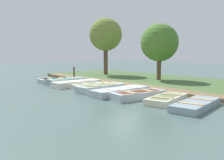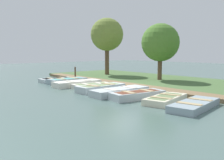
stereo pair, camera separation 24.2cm
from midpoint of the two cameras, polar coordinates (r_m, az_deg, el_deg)
The scene contains 15 objects.
ground_plane at distance 16.39m, azimuth 1.37°, elevation -2.15°, with size 80.00×80.00×0.00m, color #4C6660.
shore_bank at distance 20.09m, azimuth 11.87°, elevation -0.38°, with size 8.00×24.00×0.21m.
dock_walkway at distance 17.24m, azimuth 4.41°, elevation -1.38°, with size 1.22×22.14×0.21m.
rowboat_0 at distance 20.84m, azimuth -13.09°, elevation 0.00°, with size 2.73×1.27×0.34m.
rowboat_1 at distance 19.64m, azimuth -10.69°, elevation -0.20°, with size 3.00×1.26×0.42m.
rowboat_2 at distance 18.04m, azimuth -8.43°, elevation -0.76°, with size 3.52×1.22×0.41m.
rowboat_3 at distance 16.93m, azimuth -5.11°, elevation -1.33°, with size 2.78×1.53×0.34m.
rowboat_4 at distance 15.63m, azimuth -2.98°, elevation -1.80°, with size 3.24×1.23×0.42m.
rowboat_5 at distance 14.34m, azimuth 1.44°, elevation -2.60°, with size 3.62×1.30×0.40m.
rowboat_6 at distance 13.25m, azimuth 5.53°, elevation -3.37°, with size 3.17×1.55×0.41m.
rowboat_7 at distance 12.53m, azimuth 11.86°, elevation -4.25°, with size 3.00×1.76×0.33m.
rowboat_8 at distance 11.55m, azimuth 18.08°, elevation -5.35°, with size 3.35×1.68×0.33m.
mooring_post_near at distance 22.67m, azimuth -8.97°, elevation 1.63°, with size 0.14×0.14×1.12m.
park_tree_far_left at distance 24.66m, azimuth -1.76°, elevation 10.27°, with size 3.19×3.19×5.71m.
park_tree_left at distance 20.40m, azimuth 10.45°, elevation 8.37°, with size 3.01×3.01×4.69m.
Camera 1 is at (11.14, 11.76, 2.48)m, focal length 40.00 mm.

